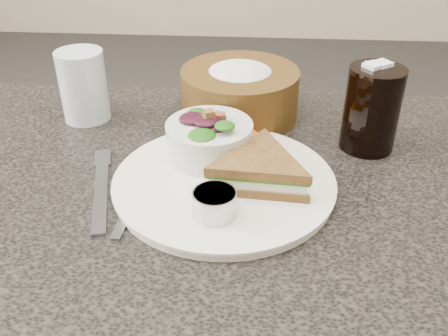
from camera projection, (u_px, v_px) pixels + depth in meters
name	position (u px, v px, depth m)	size (l,w,h in m)	color
dinner_plate	(224.00, 183.00, 0.68)	(0.30, 0.30, 0.01)	white
sandwich	(260.00, 170.00, 0.65)	(0.16, 0.16, 0.04)	brown
salad_bowl	(209.00, 134.00, 0.70)	(0.12, 0.12, 0.07)	silver
dressing_ramekin	(215.00, 204.00, 0.60)	(0.05, 0.05, 0.03)	#B4B5B6
orange_wedge	(251.00, 136.00, 0.74)	(0.07, 0.07, 0.03)	#F96500
fork	(101.00, 192.00, 0.66)	(0.02, 0.18, 0.00)	#8D939C
knife	(138.00, 193.00, 0.66)	(0.01, 0.19, 0.00)	gray
bread_basket	(240.00, 85.00, 0.83)	(0.20, 0.20, 0.11)	#503916
cola_glass	(372.00, 105.00, 0.73)	(0.08, 0.08, 0.14)	black
water_glass	(83.00, 86.00, 0.82)	(0.08, 0.08, 0.12)	silver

